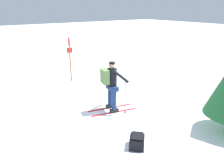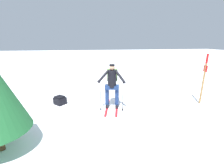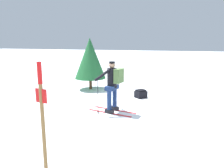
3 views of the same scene
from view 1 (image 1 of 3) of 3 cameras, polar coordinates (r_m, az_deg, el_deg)
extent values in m
plane|color=white|center=(7.18, 1.81, -8.53)|extent=(80.00, 80.00, 0.00)
cube|color=red|center=(7.76, -0.53, -6.22)|extent=(0.46, 1.58, 0.01)
cube|color=black|center=(7.73, -0.54, -5.79)|extent=(0.18, 0.32, 0.12)
cylinder|color=navy|center=(7.56, -0.55, -2.94)|extent=(0.15, 0.15, 0.71)
cube|color=red|center=(7.44, 0.56, -7.41)|extent=(0.46, 1.58, 0.01)
cube|color=black|center=(7.41, 0.56, -6.96)|extent=(0.18, 0.32, 0.12)
cylinder|color=navy|center=(7.23, 0.57, -4.02)|extent=(0.15, 0.15, 0.71)
cube|color=navy|center=(7.26, 0.00, -0.89)|extent=(0.58, 0.39, 0.14)
cylinder|color=black|center=(7.15, 0.00, 1.54)|extent=(0.32, 0.32, 0.65)
sphere|color=tan|center=(7.03, 0.00, 4.84)|extent=(0.21, 0.21, 0.21)
cylinder|color=black|center=(7.01, 0.00, 5.54)|extent=(0.20, 0.20, 0.06)
cube|color=#4C6B38|center=(7.04, -1.89, 2.01)|extent=(0.43, 0.27, 0.46)
cylinder|color=black|center=(7.81, 0.90, -1.33)|extent=(0.02, 0.02, 1.18)
cylinder|color=black|center=(8.02, 0.88, -4.88)|extent=(0.07, 0.07, 0.01)
cylinder|color=black|center=(7.46, 0.41, 3.30)|extent=(0.33, 0.52, 0.41)
cylinder|color=black|center=(7.12, 3.49, -3.52)|extent=(0.02, 0.02, 1.18)
cylinder|color=black|center=(7.35, 3.41, -7.34)|extent=(0.07, 0.07, 0.01)
cylinder|color=black|center=(6.92, 2.39, 1.95)|extent=(0.49, 0.39, 0.41)
cube|color=black|center=(5.76, 6.54, -14.84)|extent=(0.57, 0.57, 0.28)
cube|color=black|center=(5.67, 6.61, -13.42)|extent=(0.47, 0.47, 0.06)
cylinder|color=olive|center=(10.42, -10.87, 6.23)|extent=(0.07, 0.07, 2.06)
cylinder|color=red|center=(10.26, -11.18, 10.81)|extent=(0.08, 0.08, 0.37)
cube|color=red|center=(10.33, -11.04, 8.67)|extent=(0.08, 0.24, 0.24)
camera|label=2|loc=(10.42, 28.86, 12.54)|focal=24.00mm
camera|label=3|loc=(12.59, -26.55, 13.29)|focal=35.00mm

